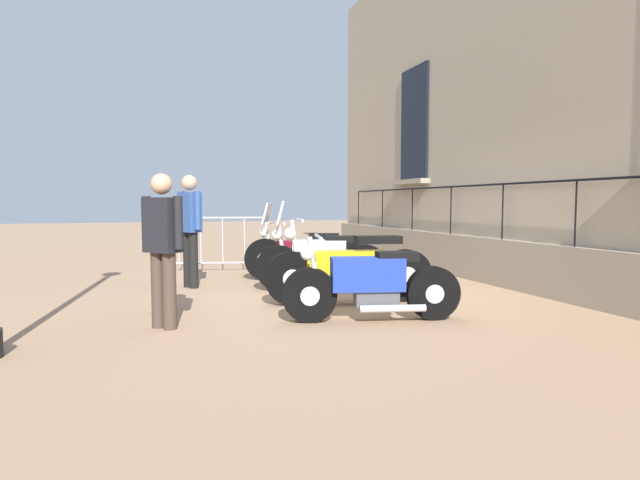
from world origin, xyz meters
The scene contains 10 objects.
ground_plane centered at (0.00, 0.00, 0.00)m, with size 60.00×60.00×0.00m, color #9E7A5B.
building_facade centered at (-2.97, 0.00, 3.18)m, with size 0.82×13.76×6.58m.
motorcycle_maroon centered at (0.16, -1.61, 0.43)m, with size 1.98×0.97×1.31m.
motorcycle_silver centered at (0.21, -0.60, 0.46)m, with size 1.95×0.80×1.34m.
motorcycle_yellow centered at (0.17, 0.48, 0.43)m, with size 2.22×0.71×1.11m.
motorcycle_blue centered at (0.33, 1.50, 0.40)m, with size 1.97×0.79×0.96m.
crowd_barrier centered at (1.50, -3.36, 0.56)m, with size 2.07×0.53×1.05m.
bollard centered at (2.46, 0.36, 0.42)m, with size 0.17×0.17×0.83m.
pedestrian_standing centered at (2.04, -1.45, 0.98)m, with size 0.36×0.48×1.73m.
pedestrian_walking centered at (2.52, 1.14, 0.90)m, with size 0.41×0.41×1.61m.
Camera 1 is at (2.65, 6.71, 1.31)m, focal length 29.05 mm.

